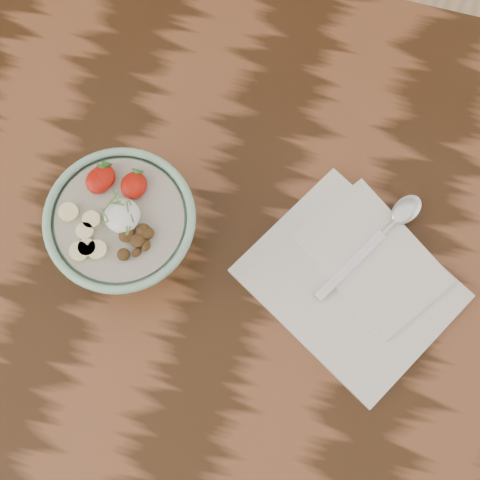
# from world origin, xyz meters

# --- Properties ---
(table) EXTENTS (1.60, 0.90, 0.75)m
(table) POSITION_xyz_m (0.00, 0.00, 0.66)
(table) COLOR #311B0C
(table) RESTS_ON ground
(breakfast_bowl) EXTENTS (0.17, 0.17, 0.11)m
(breakfast_bowl) POSITION_xyz_m (-0.13, 0.02, 0.81)
(breakfast_bowl) COLOR #8BBB9E
(breakfast_bowl) RESTS_ON table
(napkin) EXTENTS (0.30, 0.28, 0.01)m
(napkin) POSITION_xyz_m (0.15, 0.04, 0.76)
(napkin) COLOR silver
(napkin) RESTS_ON table
(spoon) EXTENTS (0.11, 0.17, 0.01)m
(spoon) POSITION_xyz_m (0.18, 0.12, 0.77)
(spoon) COLOR silver
(spoon) RESTS_ON napkin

